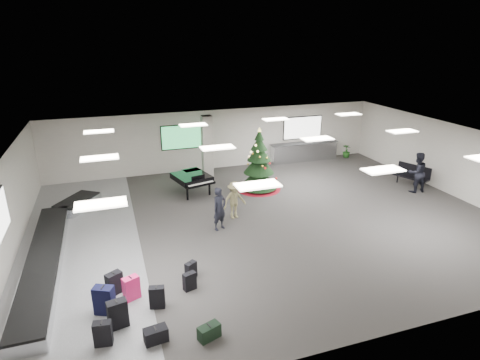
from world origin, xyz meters
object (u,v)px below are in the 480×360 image
object	(u,v)px
potted_plant_left	(264,160)
traveler_bench	(417,172)
christmas_tree	(259,169)
traveler_b	(234,200)
service_counter	(304,152)
pink_suitcase	(131,288)
bench	(413,174)
potted_plant_right	(346,151)
traveler_a	(219,209)
grand_piano	(192,178)
baggage_carousel	(52,247)

from	to	relation	value
potted_plant_left	traveler_bench	bearing A→B (deg)	-46.27
christmas_tree	traveler_b	world-z (taller)	christmas_tree
service_counter	pink_suitcase	size ratio (longest dim) A/B	5.76
bench	potted_plant_left	world-z (taller)	bench
service_counter	potted_plant_left	xyz separation A→B (m)	(-2.66, -0.49, -0.12)
potted_plant_left	traveler_b	bearing A→B (deg)	-122.24
traveler_bench	potted_plant_left	xyz separation A→B (m)	(-5.33, 5.58, -0.52)
potted_plant_left	potted_plant_right	world-z (taller)	potted_plant_left
traveler_a	traveler_b	world-z (taller)	traveler_a
service_counter	bench	size ratio (longest dim) A/B	2.36
pink_suitcase	grand_piano	xyz separation A→B (m)	(3.30, 7.22, 0.41)
traveler_b	potted_plant_right	size ratio (longest dim) A/B	1.94
bench	traveler_b	bearing A→B (deg)	161.91
service_counter	pink_suitcase	distance (m)	14.62
potted_plant_left	bench	bearing A→B (deg)	-40.43
traveler_b	potted_plant_right	world-z (taller)	traveler_b
pink_suitcase	bench	world-z (taller)	bench
baggage_carousel	grand_piano	xyz separation A→B (m)	(5.63, 3.79, 0.54)
christmas_tree	traveler_a	world-z (taller)	christmas_tree
grand_piano	traveler_a	xyz separation A→B (m)	(0.19, -3.89, 0.08)
bench	potted_plant_right	distance (m)	5.20
grand_piano	traveler_b	world-z (taller)	traveler_b
potted_plant_left	potted_plant_right	size ratio (longest dim) A/B	1.08
grand_piano	pink_suitcase	bearing A→B (deg)	-129.19
bench	service_counter	bearing A→B (deg)	97.64
bench	traveler_a	size ratio (longest dim) A/B	1.04
traveler_bench	grand_piano	bearing A→B (deg)	-14.02
christmas_tree	traveler_b	bearing A→B (deg)	-127.77
service_counter	traveler_b	xyz separation A→B (m)	(-6.19, -6.07, 0.22)
baggage_carousel	service_counter	size ratio (longest dim) A/B	2.40
traveler_b	traveler_bench	xyz separation A→B (m)	(8.86, 0.01, 0.19)
baggage_carousel	bench	xyz separation A→B (m)	(15.94, 1.34, 0.37)
traveler_b	potted_plant_left	size ratio (longest dim) A/B	1.79
christmas_tree	traveler_bench	distance (m)	7.30
grand_piano	potted_plant_left	xyz separation A→B (m)	(4.55, 2.46, -0.32)
christmas_tree	bench	size ratio (longest dim) A/B	1.74
baggage_carousel	traveler_bench	world-z (taller)	traveler_bench
pink_suitcase	christmas_tree	size ratio (longest dim) A/B	0.23
potted_plant_right	pink_suitcase	bearing A→B (deg)	-143.08
potted_plant_right	traveler_a	bearing A→B (deg)	-145.82
traveler_a	potted_plant_right	distance (m)	11.79
christmas_tree	bench	bearing A→B (deg)	-15.37
potted_plant_left	potted_plant_right	xyz separation A→B (m)	(5.40, 0.27, -0.03)
bench	traveler_b	distance (m)	9.31
traveler_a	potted_plant_left	world-z (taller)	traveler_a
baggage_carousel	pink_suitcase	world-z (taller)	pink_suitcase
service_counter	potted_plant_right	xyz separation A→B (m)	(2.73, -0.22, -0.15)
service_counter	traveler_bench	world-z (taller)	traveler_bench
pink_suitcase	potted_plant_right	bearing A→B (deg)	13.02
traveler_b	baggage_carousel	bearing A→B (deg)	175.47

